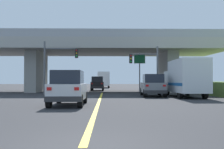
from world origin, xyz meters
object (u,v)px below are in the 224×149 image
(suv_lead, at_px, (68,88))
(semi_truck_distant, at_px, (104,80))
(traffic_signal_nearside, at_px, (147,64))
(highway_sign, at_px, (140,64))
(sedan_oncoming, at_px, (97,84))
(box_truck, at_px, (186,78))
(traffic_signal_farside, at_px, (56,61))
(suv_crossing, at_px, (153,85))

(suv_lead, xyz_separation_m, semi_truck_distant, (1.66, 39.80, 0.63))
(traffic_signal_nearside, distance_m, highway_sign, 4.96)
(sedan_oncoming, distance_m, traffic_signal_nearside, 12.56)
(box_truck, distance_m, highway_sign, 10.75)
(highway_sign, bearing_deg, box_truck, -74.70)
(traffic_signal_farside, bearing_deg, semi_truck_distant, 80.20)
(box_truck, xyz_separation_m, traffic_signal_nearside, (-2.56, 5.27, 1.48))
(traffic_signal_nearside, height_order, semi_truck_distant, traffic_signal_nearside)
(semi_truck_distant, bearing_deg, traffic_signal_farside, -99.80)
(suv_crossing, height_order, traffic_signal_farside, traffic_signal_farside)
(suv_lead, height_order, suv_crossing, same)
(sedan_oncoming, relative_size, highway_sign, 0.93)
(traffic_signal_farside, bearing_deg, suv_lead, -76.67)
(highway_sign, bearing_deg, semi_truck_distant, 102.14)
(box_truck, distance_m, semi_truck_distant, 32.80)
(suv_lead, bearing_deg, traffic_signal_nearside, 63.43)
(traffic_signal_nearside, xyz_separation_m, traffic_signal_farside, (-9.58, -0.42, 0.35))
(suv_lead, bearing_deg, highway_sign, 70.69)
(suv_lead, height_order, box_truck, box_truck)
(suv_lead, distance_m, traffic_signal_nearside, 14.84)
(traffic_signal_nearside, bearing_deg, highway_sign, 92.73)
(highway_sign, distance_m, semi_truck_distant, 22.30)
(suv_crossing, distance_m, box_truck, 3.02)
(traffic_signal_farside, bearing_deg, highway_sign, 29.83)
(suv_crossing, relative_size, box_truck, 0.68)
(suv_crossing, relative_size, traffic_signal_nearside, 0.95)
(highway_sign, bearing_deg, sedan_oncoming, 131.77)
(sedan_oncoming, relative_size, traffic_signal_farside, 0.81)
(sedan_oncoming, distance_m, semi_truck_distant, 15.69)
(box_truck, xyz_separation_m, traffic_signal_farside, (-12.14, 4.85, 1.83))
(box_truck, bearing_deg, highway_sign, 105.30)
(suv_lead, xyz_separation_m, traffic_signal_farside, (-3.01, 12.72, 2.49))
(suv_crossing, xyz_separation_m, box_truck, (2.67, -1.26, 0.66))
(box_truck, xyz_separation_m, highway_sign, (-2.79, 10.21, 1.83))
(sedan_oncoming, height_order, semi_truck_distant, semi_truck_distant)
(box_truck, distance_m, traffic_signal_farside, 13.20)
(highway_sign, relative_size, semi_truck_distant, 0.74)
(box_truck, relative_size, sedan_oncoming, 1.59)
(box_truck, bearing_deg, traffic_signal_nearside, 115.90)
(traffic_signal_farside, bearing_deg, traffic_signal_nearside, 2.48)
(sedan_oncoming, distance_m, highway_sign, 8.51)
(suv_crossing, relative_size, semi_truck_distant, 0.75)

